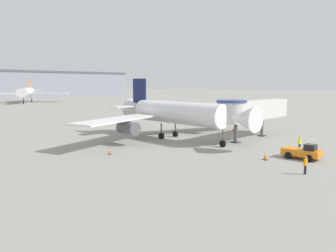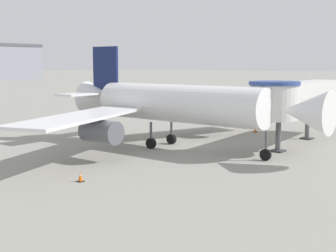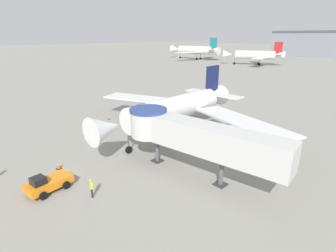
{
  "view_description": "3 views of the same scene",
  "coord_description": "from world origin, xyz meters",
  "views": [
    {
      "loc": [
        -33.27,
        -34.1,
        8.08
      ],
      "look_at": [
        -4.27,
        -1.3,
        2.48
      ],
      "focal_mm": 35.0,
      "sensor_mm": 36.0,
      "label": 1
    },
    {
      "loc": [
        -32.15,
        -24.29,
        7.37
      ],
      "look_at": [
        -4.18,
        -1.03,
        2.5
      ],
      "focal_mm": 50.0,
      "sensor_mm": 36.0,
      "label": 2
    },
    {
      "loc": [
        23.18,
        -24.72,
        13.49
      ],
      "look_at": [
        0.56,
        -1.84,
        2.29
      ],
      "focal_mm": 28.0,
      "sensor_mm": 36.0,
      "label": 3
    }
  ],
  "objects": [
    {
      "name": "main_airplane",
      "position": [
        -0.66,
        1.32,
        3.82
      ],
      "size": [
        32.69,
        24.76,
        9.0
      ],
      "rotation": [
        0.0,
        0.0,
        0.03
      ],
      "color": "white",
      "rests_on": "ground_plane"
    },
    {
      "name": "traffic_cone_port_wing",
      "position": [
        -13.64,
        -1.72,
        0.32
      ],
      "size": [
        0.41,
        0.41,
        0.68
      ],
      "color": "black",
      "rests_on": "ground_plane"
    },
    {
      "name": "traffic_cone_near_nose",
      "position": [
        -2.59,
        -15.21,
        0.4
      ],
      "size": [
        0.51,
        0.51,
        0.83
      ],
      "color": "black",
      "rests_on": "ground_plane"
    },
    {
      "name": "ground_crew_wing_walker",
      "position": [
        -4.97,
        -20.77,
        0.98
      ],
      "size": [
        0.36,
        0.26,
        1.7
      ],
      "rotation": [
        0.0,
        0.0,
        2.92
      ],
      "color": "#1E2338",
      "rests_on": "ground_plane"
    },
    {
      "name": "traffic_cone_starboard_wing",
      "position": [
        12.4,
        0.44,
        0.38
      ],
      "size": [
        0.48,
        0.48,
        0.78
      ],
      "color": "black",
      "rests_on": "ground_plane"
    },
    {
      "name": "pushback_tug_orange",
      "position": [
        0.84,
        -17.66,
        0.77
      ],
      "size": [
        2.51,
        4.14,
        1.71
      ],
      "rotation": [
        0.0,
        0.0,
        0.11
      ],
      "color": "orange",
      "rests_on": "ground_plane"
    },
    {
      "name": "jet_bridge",
      "position": [
        7.68,
        -6.18,
        4.26
      ],
      "size": [
        17.33,
        4.93,
        5.94
      ],
      "rotation": [
        0.0,
        0.0,
        0.1
      ],
      "color": "silver",
      "rests_on": "ground_plane"
    },
    {
      "name": "background_jet_orange_tail",
      "position": [
        16.18,
        116.5,
        4.57
      ],
      "size": [
        33.56,
        33.17,
        10.42
      ],
      "rotation": [
        0.0,
        0.0,
        -0.43
      ],
      "color": "white",
      "rests_on": "ground_plane"
    },
    {
      "name": "ground_crew_marshaller",
      "position": [
        4.6,
        -15.39,
        1.05
      ],
      "size": [
        0.39,
        0.29,
        1.83
      ],
      "rotation": [
        0.0,
        0.0,
        6.0
      ],
      "color": "#1E2338",
      "rests_on": "ground_plane"
    },
    {
      "name": "ground_plane",
      "position": [
        0.0,
        0.0,
        0.0
      ],
      "size": [
        800.0,
        800.0,
        0.0
      ],
      "primitive_type": "plane",
      "color": "gray"
    }
  ]
}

